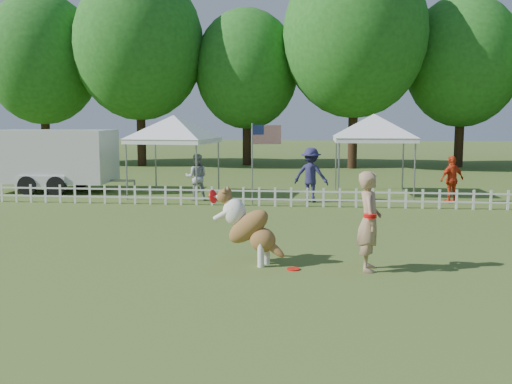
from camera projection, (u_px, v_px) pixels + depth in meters
ground at (262, 263)px, 10.88m from camera, size 120.00×120.00×0.00m
picket_fence at (283, 197)px, 17.75m from camera, size 22.00×0.08×0.60m
handler at (369, 221)px, 10.24m from camera, size 0.46×0.68×1.81m
dog at (249, 227)px, 10.73m from camera, size 1.45×0.89×1.42m
frisbee_on_turf at (293, 269)px, 10.39m from camera, size 0.29×0.29×0.02m
canopy_tent_left at (174, 157)px, 20.00m from camera, size 3.01×3.01×2.78m
canopy_tent_right at (373, 155)px, 20.36m from camera, size 2.75×2.75×2.83m
cargo_trailer at (54, 160)px, 21.32m from camera, size 5.38×2.43×2.35m
flag_pole at (252, 164)px, 18.07m from camera, size 0.98×0.36×2.58m
spectator_a at (197, 177)px, 19.06m from camera, size 0.83×0.69×1.55m
spectator_b at (311, 175)px, 18.67m from camera, size 1.28×0.94×1.78m
spectator_c at (452, 179)px, 18.46m from camera, size 0.97×0.77×1.53m
tree_far_left at (43, 71)px, 33.41m from camera, size 6.60×6.60×11.00m
tree_left at (139, 60)px, 32.24m from camera, size 7.40×7.40×12.00m
tree_center_left at (247, 80)px, 32.75m from camera, size 6.00×6.00×9.80m
tree_center_right at (355, 51)px, 30.47m from camera, size 7.60×7.60×12.60m
tree_right at (462, 73)px, 31.48m from camera, size 6.20×6.20×10.40m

